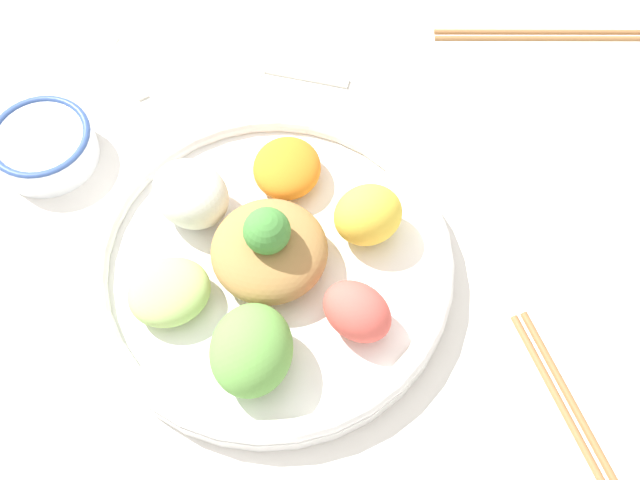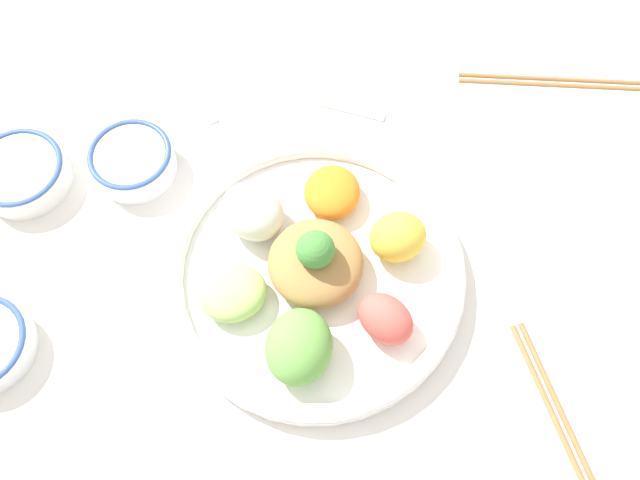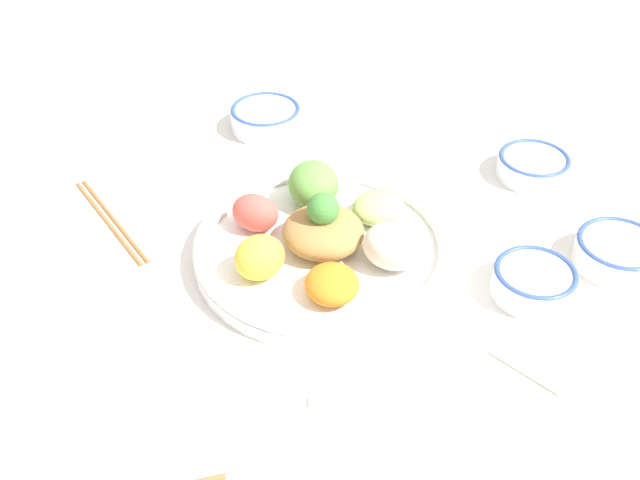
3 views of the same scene
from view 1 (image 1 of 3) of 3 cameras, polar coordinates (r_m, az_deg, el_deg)
name	(u,v)px [view 1 (image 1 of 3)]	position (r m, az deg, el deg)	size (l,w,h in m)	color
ground_plane	(303,255)	(0.72, -1.30, -1.17)	(2.40, 2.40, 0.00)	white
salad_platter	(270,263)	(0.69, -3.83, -1.73)	(0.34, 0.34, 0.10)	white
sauce_bowl_red	(44,144)	(0.81, -20.31, 6.84)	(0.10, 0.10, 0.04)	white
chopsticks_pair_near	(582,430)	(0.69, 19.33, -13.48)	(0.23, 0.06, 0.01)	#9E6B3D
chopsticks_pair_far	(542,34)	(0.92, 16.53, 14.85)	(0.14, 0.22, 0.01)	#9E6B3D
serving_spoon_main	(270,69)	(0.85, -3.83, 12.90)	(0.12, 0.12, 0.01)	beige
serving_spoon_extra	(113,50)	(0.90, -15.47, 13.80)	(0.13, 0.04, 0.01)	beige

